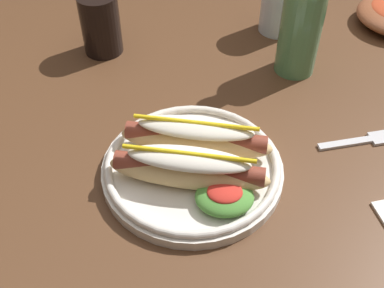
{
  "coord_description": "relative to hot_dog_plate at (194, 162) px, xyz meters",
  "views": [
    {
      "loc": [
        -0.07,
        -0.64,
        1.25
      ],
      "look_at": [
        -0.07,
        -0.16,
        0.77
      ],
      "focal_mm": 44.14,
      "sensor_mm": 36.0,
      "label": 1
    }
  ],
  "objects": [
    {
      "name": "hot_dog_plate",
      "position": [
        0.0,
        0.0,
        0.0
      ],
      "size": [
        0.26,
        0.26,
        0.08
      ],
      "color": "silver",
      "rests_on": "dining_table"
    },
    {
      "name": "dining_table",
      "position": [
        0.06,
        0.19,
        -0.12
      ],
      "size": [
        1.45,
        0.9,
        0.74
      ],
      "color": "#51331E",
      "rests_on": "ground_plane"
    },
    {
      "name": "fork",
      "position": [
        0.26,
        0.06,
        -0.02
      ],
      "size": [
        0.12,
        0.04,
        0.0
      ],
      "rotation": [
        0.0,
        0.0,
        0.19
      ],
      "color": "silver",
      "rests_on": "dining_table"
    },
    {
      "name": "water_cup",
      "position": [
        0.18,
        0.39,
        0.04
      ],
      "size": [
        0.07,
        0.07,
        0.13
      ],
      "primitive_type": "cylinder",
      "color": "silver",
      "rests_on": "dining_table"
    },
    {
      "name": "glass_bottle",
      "position": [
        0.19,
        0.25,
        0.06
      ],
      "size": [
        0.07,
        0.07,
        0.23
      ],
      "color": "#4C7F51",
      "rests_on": "dining_table"
    },
    {
      "name": "soda_cup",
      "position": [
        -0.16,
        0.32,
        0.03
      ],
      "size": [
        0.07,
        0.07,
        0.11
      ],
      "primitive_type": "cylinder",
      "color": "black",
      "rests_on": "dining_table"
    }
  ]
}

